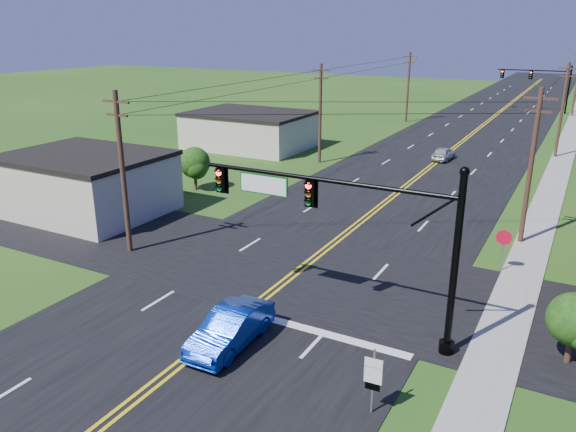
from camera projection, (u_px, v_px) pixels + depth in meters
The scene contains 19 objects.
ground at pixel (132, 399), 19.23m from camera, with size 260.00×260.00×0.00m, color #224B15.
road_main at pixel (458, 144), 60.87m from camera, with size 16.00×220.00×0.04m, color black.
road_cross at pixel (295, 271), 29.22m from camera, with size 70.00×10.00×0.04m, color black.
sidewalk at pixel (556, 176), 47.80m from camera, with size 2.00×160.00×0.08m, color gray.
signal_mast_main at pixel (344, 220), 22.42m from camera, with size 11.30×0.60×7.48m.
signal_mast_far at pixel (537, 81), 82.41m from camera, with size 10.98×0.60×7.48m.
cream_bldg_near at pixel (86, 183), 37.90m from camera, with size 10.20×8.20×4.10m.
cream_bldg_far at pixel (250, 129), 58.86m from camera, with size 12.20×9.20×3.70m.
utility_pole_left_a at pixel (123, 170), 30.33m from camera, with size 1.80×0.28×9.00m.
utility_pole_left_b at pixel (320, 112), 51.16m from camera, with size 1.80×0.28×9.00m.
utility_pole_left_c at pixel (408, 86), 73.65m from camera, with size 1.80×0.28×9.00m.
utility_pole_right_a at pixel (531, 165), 31.62m from camera, with size 1.80×0.28×9.00m.
utility_pole_right_b at pixel (562, 108), 53.28m from camera, with size 1.80×0.28×9.00m.
shrub_corner at pixel (575, 320), 20.69m from camera, with size 2.00×2.00×2.86m.
tree_left at pixel (195, 163), 43.18m from camera, with size 2.40×2.40×3.37m.
blue_car at pixel (231, 329), 22.17m from camera, with size 1.59×4.57×1.50m, color #062593.
distant_car at pixel (444, 154), 53.32m from camera, with size 1.49×3.70×1.26m, color silver.
route_sign at pixel (373, 377), 18.05m from camera, with size 0.60×0.11×2.41m.
stop_sign at pixel (503, 242), 28.59m from camera, with size 0.83×0.10×2.34m.
Camera 1 is at (12.44, -11.70, 12.10)m, focal length 35.00 mm.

